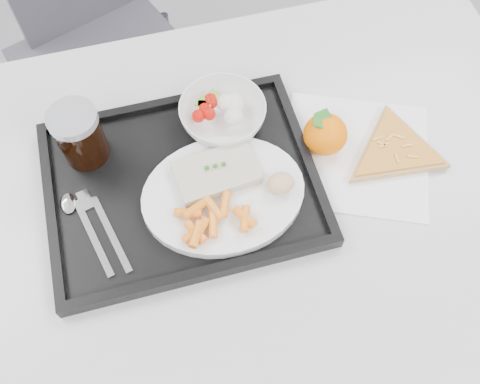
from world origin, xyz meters
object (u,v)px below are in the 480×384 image
(chair, at_px, (98,23))
(pizza_slice, at_px, (395,150))
(tray, at_px, (182,184))
(dinner_plate, at_px, (223,195))
(tangerine, at_px, (325,134))
(cola_glass, at_px, (80,135))
(salad_bowl, at_px, (223,114))
(table, at_px, (234,212))

(chair, height_order, pizza_slice, chair)
(tray, height_order, dinner_plate, dinner_plate)
(tangerine, bearing_deg, cola_glass, 168.55)
(dinner_plate, relative_size, cola_glass, 2.50)
(salad_bowl, distance_m, tangerine, 0.18)
(salad_bowl, height_order, pizza_slice, salad_bowl)
(table, bearing_deg, pizza_slice, 1.31)
(chair, xyz_separation_m, tangerine, (0.36, -0.64, 0.25))
(chair, relative_size, cola_glass, 8.61)
(salad_bowl, height_order, cola_glass, cola_glass)
(tray, relative_size, pizza_slice, 1.62)
(cola_glass, bearing_deg, dinner_plate, -35.09)
(chair, relative_size, tangerine, 10.10)
(chair, relative_size, dinner_plate, 3.44)
(tray, distance_m, cola_glass, 0.19)
(table, relative_size, chair, 1.29)
(dinner_plate, xyz_separation_m, cola_glass, (-0.21, 0.15, 0.05))
(tray, bearing_deg, chair, 99.18)
(chair, bearing_deg, dinner_plate, -76.59)
(salad_bowl, relative_size, pizza_slice, 0.55)
(dinner_plate, relative_size, salad_bowl, 1.78)
(tray, relative_size, salad_bowl, 2.96)
(tray, distance_m, salad_bowl, 0.14)
(tangerine, xyz_separation_m, pizza_slice, (0.12, -0.05, -0.02))
(cola_glass, height_order, pizza_slice, cola_glass)
(table, distance_m, pizza_slice, 0.30)
(table, bearing_deg, tangerine, 17.09)
(dinner_plate, distance_m, salad_bowl, 0.15)
(dinner_plate, height_order, pizza_slice, dinner_plate)
(tray, distance_m, tangerine, 0.26)
(salad_bowl, bearing_deg, chair, 110.20)
(chair, xyz_separation_m, tray, (0.11, -0.65, 0.22))
(salad_bowl, bearing_deg, tangerine, -27.56)
(table, height_order, cola_glass, cola_glass)
(pizza_slice, bearing_deg, tangerine, 157.34)
(salad_bowl, xyz_separation_m, tangerine, (0.16, -0.08, -0.00))
(cola_glass, height_order, tangerine, cola_glass)
(chair, height_order, tangerine, chair)
(chair, relative_size, pizza_slice, 3.34)
(table, xyz_separation_m, pizza_slice, (0.29, 0.01, 0.08))
(tray, height_order, salad_bowl, salad_bowl)
(salad_bowl, bearing_deg, tray, -133.69)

